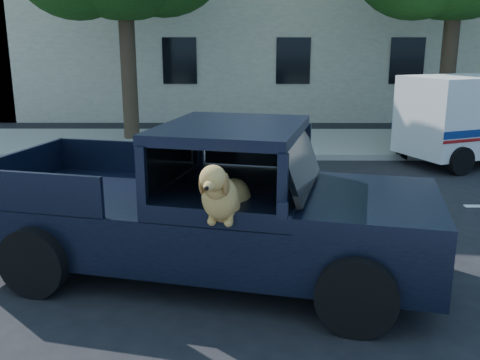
{
  "coord_description": "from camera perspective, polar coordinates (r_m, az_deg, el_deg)",
  "views": [
    {
      "loc": [
        -0.78,
        -5.76,
        2.87
      ],
      "look_at": [
        -0.81,
        0.15,
        1.33
      ],
      "focal_mm": 40.0,
      "sensor_mm": 36.0,
      "label": 1
    }
  ],
  "objects": [
    {
      "name": "far_sidewalk",
      "position": [
        15.24,
        3.22,
        4.0
      ],
      "size": [
        60.0,
        4.0,
        0.15
      ],
      "primitive_type": "cube",
      "color": "gray",
      "rests_on": "ground"
    },
    {
      "name": "pickup_truck",
      "position": [
        6.7,
        -3.76,
        -4.79
      ],
      "size": [
        5.71,
        3.35,
        1.92
      ],
      "rotation": [
        0.0,
        0.0,
        -0.23
      ],
      "color": "black",
      "rests_on": "ground"
    },
    {
      "name": "mail_truck",
      "position": [
        14.11,
        23.89,
        5.37
      ],
      "size": [
        4.19,
        3.1,
        2.09
      ],
      "rotation": [
        0.0,
        0.0,
        0.4
      ],
      "color": "silver",
      "rests_on": "ground"
    },
    {
      "name": "lane_stripes",
      "position": [
        9.99,
        16.45,
        -2.68
      ],
      "size": [
        21.6,
        0.14,
        0.01
      ],
      "primitive_type": null,
      "color": "silver",
      "rests_on": "ground"
    },
    {
      "name": "ground",
      "position": [
        6.48,
        7.35,
        -11.82
      ],
      "size": [
        120.0,
        120.0,
        0.0
      ],
      "primitive_type": "plane",
      "color": "black",
      "rests_on": "ground"
    }
  ]
}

